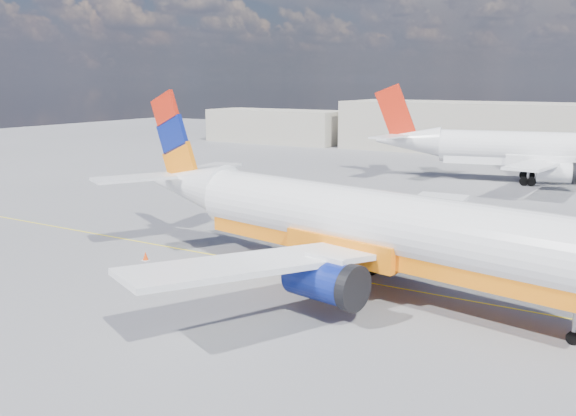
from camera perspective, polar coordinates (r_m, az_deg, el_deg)
The scene contains 7 objects.
ground at distance 38.04m, azimuth -2.62°, elevation -6.44°, with size 240.00×240.00×0.00m, color #5D5D62.
taxi_line at distance 40.44m, azimuth -0.21°, elevation -5.34°, with size 70.00×0.15×0.01m, color yellow.
terminal_main at distance 106.28m, azimuth 23.42°, elevation 6.32°, with size 70.00×14.00×8.00m, color #B7B09E.
terminal_annex at distance 121.41m, azimuth -1.01°, elevation 7.29°, with size 26.00×10.00×6.00m, color #B7B09E.
main_jet at distance 36.05m, azimuth 6.11°, elevation -1.46°, with size 36.47×28.25×11.01m.
second_jet at distance 78.27m, azimuth 21.43°, elevation 4.79°, with size 36.99×28.47×11.16m.
traffic_cone at distance 42.99m, azimuth -12.55°, elevation -4.21°, with size 0.43×0.43×0.60m.
Camera 1 is at (20.51, -29.86, 11.63)m, focal length 40.00 mm.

